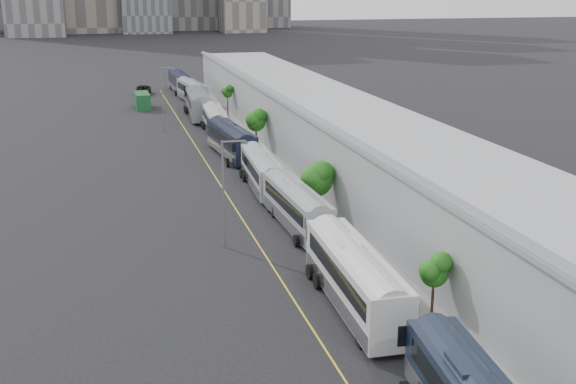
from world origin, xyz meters
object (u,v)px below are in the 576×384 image
object	(u,v)px
shipping_container	(142,101)
bus_4	(262,174)
bus_2	(355,283)
suv	(143,90)
street_lamp_near	(226,186)
bus_3	(297,210)
bus_9	(180,84)
bus_5	(231,143)
bus_7	(198,106)
street_lamp_far	(164,95)
bus_8	(192,93)
bus_6	(215,122)

from	to	relation	value
shipping_container	bus_4	bearing A→B (deg)	-81.26
bus_2	suv	bearing A→B (deg)	96.01
bus_4	street_lamp_near	bearing A→B (deg)	-109.10
bus_3	bus_9	xyz separation A→B (m)	(-0.53, 81.98, 0.06)
bus_5	bus_7	bearing A→B (deg)	85.05
shipping_container	street_lamp_far	bearing A→B (deg)	-85.61
bus_9	bus_7	bearing A→B (deg)	-92.62
bus_7	suv	xyz separation A→B (m)	(-6.62, 26.64, -0.92)
bus_4	bus_8	bearing A→B (deg)	92.45
bus_2	shipping_container	xyz separation A→B (m)	(-7.97, 80.72, -0.42)
bus_4	bus_5	bearing A→B (deg)	94.67
bus_4	suv	bearing A→B (deg)	98.93
bus_4	bus_9	world-z (taller)	bus_9
bus_2	bus_4	xyz separation A→B (m)	(0.44, 28.49, -0.20)
bus_2	street_lamp_far	world-z (taller)	street_lamp_far
street_lamp_far	bus_6	bearing A→B (deg)	-21.22
bus_4	bus_7	world-z (taller)	bus_7
street_lamp_near	street_lamp_far	size ratio (longest dim) A/B	0.96
bus_4	bus_3	bearing A→B (deg)	-86.35
bus_4	shipping_container	world-z (taller)	bus_4
bus_5	suv	size ratio (longest dim) A/B	2.29
bus_7	street_lamp_far	xyz separation A→B (m)	(-5.95, -10.11, 3.39)
bus_4	bus_7	distance (m)	41.53
bus_7	street_lamp_far	size ratio (longest dim) A/B	1.59
bus_6	street_lamp_far	world-z (taller)	street_lamp_far
bus_4	bus_8	xyz separation A→B (m)	(0.33, 56.30, 0.09)
suv	bus_2	bearing A→B (deg)	-77.73
bus_2	bus_7	distance (m)	70.02
street_lamp_near	bus_3	bearing A→B (deg)	26.73
bus_4	street_lamp_far	xyz separation A→B (m)	(-6.66, 31.42, 3.61)
bus_8	bus_5	bearing A→B (deg)	-97.00
bus_5	bus_8	distance (m)	41.92
bus_4	bus_8	distance (m)	56.30
bus_9	street_lamp_near	size ratio (longest dim) A/B	1.53
bus_7	shipping_container	distance (m)	13.20
bus_2	bus_3	bearing A→B (deg)	89.70
bus_3	bus_4	world-z (taller)	bus_3
bus_7	bus_9	distance (m)	28.06
bus_9	shipping_container	xyz separation A→B (m)	(-8.07, -17.35, -0.31)
bus_3	bus_9	distance (m)	81.99
street_lamp_near	suv	size ratio (longest dim) A/B	1.47
bus_3	street_lamp_near	bearing A→B (deg)	-155.44
bus_6	street_lamp_near	distance (m)	45.10
bus_8	bus_9	bearing A→B (deg)	87.01
bus_3	bus_4	xyz separation A→B (m)	(-0.19, 12.41, -0.03)
bus_5	shipping_container	bearing A→B (deg)	96.39
bus_5	bus_6	size ratio (longest dim) A/B	1.09
shipping_container	bus_3	bearing A→B (deg)	-82.83
street_lamp_far	bus_8	bearing A→B (deg)	74.29
street_lamp_near	shipping_container	size ratio (longest dim) A/B	1.36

